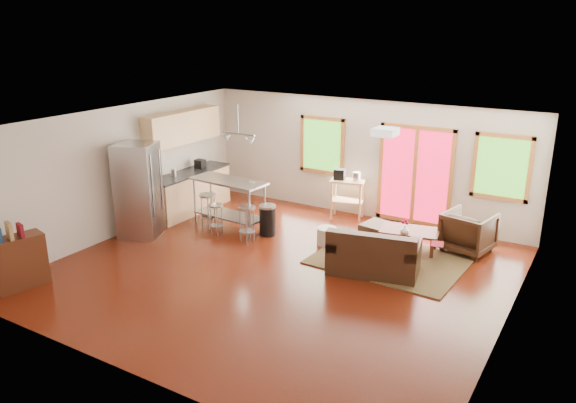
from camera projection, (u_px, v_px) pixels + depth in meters
The scene contains 29 objects.
floor at pixel (279, 271), 9.85m from camera, with size 7.50×7.00×0.02m, color #3D1006.
ceiling at pixel (278, 123), 9.05m from camera, with size 7.50×7.00×0.02m, color silver.
back_wall at pixel (363, 159), 12.31m from camera, with size 7.50×0.02×2.60m, color beige.
left_wall at pixel (121, 171), 11.29m from camera, with size 0.02×7.00×2.60m, color beige.
right_wall at pixel (514, 244), 7.60m from camera, with size 0.02×7.00×2.60m, color beige.
front_wall at pixel (121, 279), 6.59m from camera, with size 7.50×0.02×2.60m, color beige.
window_left at pixel (322, 145), 12.70m from camera, with size 1.10×0.05×1.30m.
french_doors at pixel (415, 175), 11.74m from camera, with size 1.60×0.05×2.10m.
window_right at pixel (502, 167), 10.79m from camera, with size 1.10×0.05×1.30m.
rug at pixel (389, 260), 10.26m from camera, with size 2.60×2.00×0.03m, color #3D5833.
loveseat at pixel (374, 256), 9.69m from camera, with size 1.67×1.16×0.82m.
coffee_table at pixel (410, 233), 10.60m from camera, with size 1.17×0.83×0.43m.
armchair at pixel (469, 230), 10.56m from camera, with size 0.84×0.79×0.86m, color black.
ottoman at pixel (378, 233), 11.06m from camera, with size 0.58×0.58×0.39m, color black.
pouf at pixel (327, 236), 10.98m from camera, with size 0.39×0.39×0.34m, color beige.
vase at pixel (405, 229), 10.41m from camera, with size 0.17×0.18×0.29m.
book at pixel (432, 237), 9.92m from camera, with size 0.21×0.03×0.29m, color maroon.
cabinets at pixel (188, 172), 12.66m from camera, with size 0.64×2.24×2.30m.
refrigerator at pixel (139, 190), 11.23m from camera, with size 0.99×0.98×1.91m.
island at pixel (229, 195), 11.71m from camera, with size 1.69×0.77×1.04m.
cup at pixel (252, 183), 11.48m from camera, with size 0.13×0.10×0.13m, color silver.
bar_stool_a at pixel (208, 203), 11.77m from camera, with size 0.37×0.37×0.73m.
bar_stool_b at pixel (216, 212), 11.40m from camera, with size 0.32×0.32×0.64m.
bar_stool_c at pixel (247, 216), 10.99m from camera, with size 0.43×0.43×0.74m.
trash_can at pixel (268, 220), 11.42m from camera, with size 0.45×0.45×0.64m.
kitchen_cart at pixel (347, 185), 12.25m from camera, with size 0.82×0.64×1.11m.
bookshelf at pixel (13, 262), 9.08m from camera, with size 0.62×1.05×1.16m.
ceiling_flush at pixel (385, 132), 8.77m from camera, with size 0.35×0.35×0.12m, color white.
pendant_light at pixel (238, 139), 11.42m from camera, with size 0.80×0.18×0.79m.
Camera 1 is at (4.77, -7.63, 4.19)m, focal length 35.00 mm.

